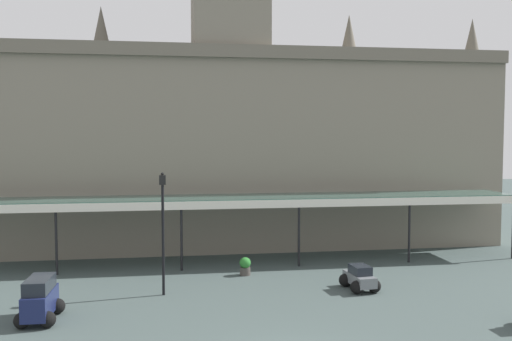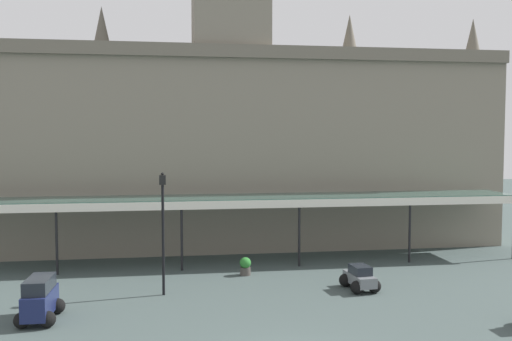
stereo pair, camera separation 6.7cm
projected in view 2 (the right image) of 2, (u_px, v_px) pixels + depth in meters
station_building at (230, 136)px, 36.73m from camera, size 36.12×5.57×21.43m
entrance_canopy at (239, 199)px, 32.13m from camera, size 33.15×3.26×3.88m
car_grey_sedan at (360, 279)px, 26.77m from camera, size 1.66×2.13×1.19m
car_navy_van at (40, 301)px, 22.24m from camera, size 1.62×2.42×1.77m
victorian_lamppost at (163, 220)px, 25.69m from camera, size 0.30×0.30×5.73m
planter_near_kerb at (245, 266)px, 29.56m from camera, size 0.60×0.60×0.96m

